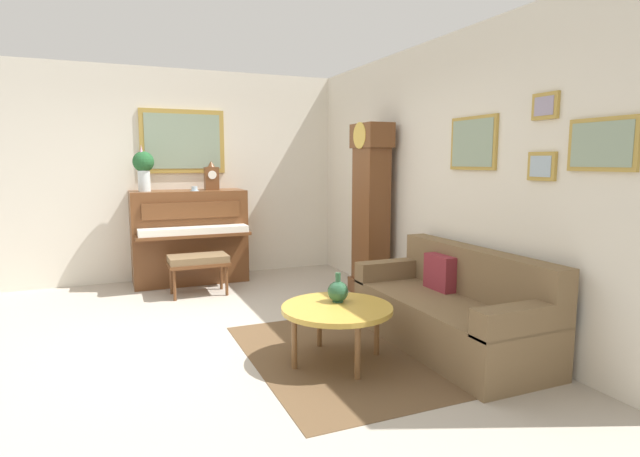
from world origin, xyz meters
TOP-DOWN VIEW (x-y plane):
  - ground_plane at (0.00, 0.00)m, footprint 6.40×6.00m
  - wall_left at (-2.60, 0.01)m, footprint 0.13×4.90m
  - wall_back at (0.02, 2.40)m, footprint 5.30×0.13m
  - area_rug at (0.87, 1.00)m, footprint 2.10×1.50m
  - piano at (-2.23, 0.23)m, footprint 0.87×1.44m
  - piano_bench at (-1.52, 0.22)m, footprint 0.42×0.70m
  - grandfather_clock at (-0.75, 2.11)m, footprint 0.52×0.34m
  - couch at (1.03, 1.95)m, footprint 1.90×0.80m
  - coffee_table at (0.96, 0.89)m, footprint 0.88×0.88m
  - mantel_clock at (-2.23, 0.54)m, footprint 0.13×0.18m
  - flower_vase at (-2.23, -0.31)m, footprint 0.26×0.26m
  - teacup at (-2.08, 0.29)m, footprint 0.12×0.12m
  - green_jug at (0.85, 0.95)m, footprint 0.17×0.17m

SIDE VIEW (x-z plane):
  - ground_plane at x=0.00m, z-range -0.10..0.00m
  - area_rug at x=0.87m, z-range 0.00..0.01m
  - couch at x=1.03m, z-range -0.11..0.73m
  - piano_bench at x=-1.52m, z-range 0.17..0.65m
  - coffee_table at x=0.96m, z-range 0.20..0.65m
  - green_jug at x=0.85m, z-range 0.42..0.66m
  - piano at x=-2.23m, z-range 0.01..1.22m
  - grandfather_clock at x=-0.75m, z-range -0.05..1.98m
  - teacup at x=-2.08m, z-range 1.20..1.26m
  - mantel_clock at x=-2.23m, z-range 1.19..1.57m
  - wall_back at x=0.02m, z-range 0.00..2.80m
  - wall_left at x=-2.60m, z-range 0.01..2.81m
  - flower_vase at x=-2.23m, z-range 1.24..1.82m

